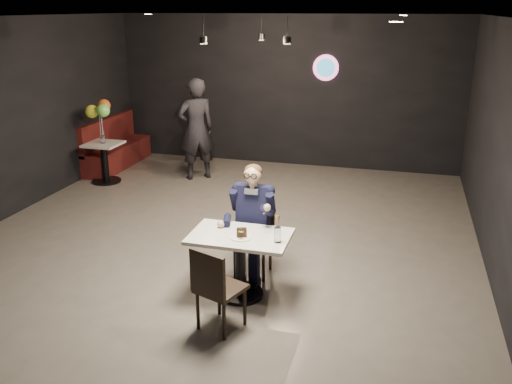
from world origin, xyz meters
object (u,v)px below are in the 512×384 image
(main_table, at_px, (240,265))
(seated_man, at_px, (254,219))
(chair_near, at_px, (221,287))
(booth_bench, at_px, (117,143))
(chair_far, at_px, (254,239))
(balloon_vase, at_px, (103,139))
(sundae_glass, at_px, (277,235))
(passerby, at_px, (196,129))
(side_table, at_px, (105,162))

(main_table, xyz_separation_m, seated_man, (0.00, 0.55, 0.34))
(main_table, xyz_separation_m, chair_near, (0.00, -0.67, 0.09))
(booth_bench, bearing_deg, seated_man, -44.00)
(seated_man, bearing_deg, chair_far, -90.00)
(main_table, height_order, balloon_vase, balloon_vase)
(chair_far, distance_m, chair_near, 1.22)
(sundae_glass, bearing_deg, seated_man, 125.00)
(sundae_glass, bearing_deg, chair_near, -126.85)
(main_table, relative_size, passerby, 0.58)
(main_table, distance_m, seated_man, 0.65)
(main_table, bearing_deg, sundae_glass, -10.23)
(seated_man, distance_m, passerby, 4.10)
(chair_far, bearing_deg, passerby, 120.79)
(main_table, relative_size, side_table, 1.44)
(side_table, bearing_deg, passerby, 23.77)
(passerby, bearing_deg, sundae_glass, 83.48)
(chair_far, relative_size, booth_bench, 0.46)
(chair_near, height_order, side_table, chair_near)
(seated_man, distance_m, booth_bench, 5.52)
(main_table, height_order, passerby, passerby)
(chair_far, distance_m, seated_man, 0.26)
(chair_near, relative_size, seated_man, 0.64)
(main_table, bearing_deg, passerby, 117.26)
(chair_far, bearing_deg, chair_near, -90.00)
(seated_man, height_order, passerby, passerby)
(side_table, bearing_deg, chair_near, -47.83)
(main_table, distance_m, passerby, 4.61)
(chair_near, height_order, sundae_glass, chair_near)
(chair_far, xyz_separation_m, balloon_vase, (-3.67, 2.83, 0.36))
(booth_bench, bearing_deg, chair_far, -44.00)
(main_table, distance_m, chair_far, 0.56)
(chair_far, xyz_separation_m, sundae_glass, (0.44, -0.63, 0.37))
(seated_man, bearing_deg, main_table, -90.00)
(passerby, bearing_deg, main_table, 79.29)
(main_table, xyz_separation_m, chair_far, (0.00, 0.55, 0.09))
(seated_man, relative_size, booth_bench, 0.72)
(main_table, xyz_separation_m, booth_bench, (-3.97, 4.38, 0.12))
(booth_bench, height_order, passerby, passerby)
(side_table, bearing_deg, booth_bench, 106.70)
(chair_far, bearing_deg, balloon_vase, 142.34)
(seated_man, xyz_separation_m, booth_bench, (-3.97, 3.83, -0.22))
(sundae_glass, bearing_deg, booth_bench, 134.66)
(seated_man, xyz_separation_m, sundae_glass, (0.44, -0.63, 0.11))
(seated_man, distance_m, balloon_vase, 4.63)
(chair_near, bearing_deg, passerby, 134.01)
(passerby, bearing_deg, chair_near, 75.90)
(main_table, xyz_separation_m, balloon_vase, (-3.67, 3.38, 0.45))
(main_table, relative_size, chair_far, 1.20)
(side_table, height_order, balloon_vase, balloon_vase)
(passerby, bearing_deg, booth_bench, -47.37)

